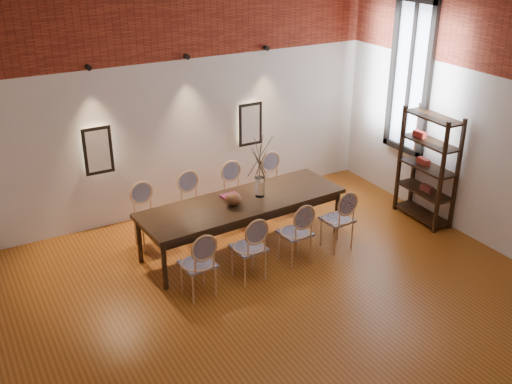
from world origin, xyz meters
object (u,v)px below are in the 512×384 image
shelving_rack (427,167)px  chair_near_d (337,219)px  book (230,196)px  chair_near_b (249,247)px  vase (260,187)px  chair_far_c (238,194)px  chair_far_a (148,217)px  chair_near_a (198,264)px  chair_near_c (295,233)px  dining_table (243,224)px  bowl (233,199)px  chair_far_b (195,205)px  chair_far_d (277,183)px

shelving_rack → chair_near_d: bearing=-175.5°
book → shelving_rack: bearing=-15.0°
chair_near_b → vase: size_ratio=3.13×
chair_far_c → shelving_rack: bearing=148.5°
chair_far_a → chair_far_c: (1.53, 0.10, 0.00)m
chair_near_a → chair_near_b: 0.77m
chair_near_c → vase: bearing=96.1°
chair_near_a → shelving_rack: 4.10m
chair_near_c → chair_near_a: bearing=-180.0°
dining_table → vase: size_ratio=10.20×
chair_near_d → vase: 1.22m
chair_near_b → bowl: bearing=74.4°
chair_far_b → chair_far_d: same height
chair_far_d → book: 1.38m
dining_table → chair_near_a: 1.39m
chair_near_b → chair_near_d: same height
chair_far_c → chair_near_c: bearing=90.0°
chair_far_a → chair_far_c: 1.53m
chair_near_a → chair_far_a: bearing=90.0°
bowl → shelving_rack: bearing=-9.8°
chair_near_a → chair_near_d: size_ratio=1.00×
vase → dining_table: bearing=-176.4°
vase → bowl: vase is taller
chair_far_c → chair_far_b: bearing=0.0°
chair_near_d → bowl: chair_near_d is taller
chair_far_b → book: size_ratio=3.62×
dining_table → vase: 0.60m
chair_near_a → chair_near_c: size_ratio=1.00×
chair_far_a → dining_table: bearing=146.1°
chair_far_c → vase: size_ratio=3.13×
chair_far_b → chair_far_c: (0.76, 0.05, 0.00)m
dining_table → bowl: bowl is taller
chair_far_b → chair_near_b: bearing=90.0°
shelving_rack → chair_near_a: bearing=-175.1°
chair_near_c → dining_table: bearing=116.4°
chair_near_c → chair_far_d: (0.67, 1.59, 0.00)m
chair_near_a → vase: vase is taller
dining_table → chair_near_b: 0.87m
bowl → chair_far_c: bearing=59.2°
chair_near_a → book: (1.01, 1.06, 0.30)m
book → chair_far_a: bearing=156.3°
chair_far_c → chair_far_d: 0.77m
chair_near_d → shelving_rack: 1.84m
chair_far_c → chair_far_a: bearing=0.0°
chair_near_a → chair_far_a: size_ratio=1.00×
chair_near_b → chair_near_c: bearing=0.0°
chair_near_a → chair_near_b: same height
dining_table → chair_far_d: size_ratio=3.26×
book → chair_near_a: bearing=-133.6°
shelving_rack → vase: bearing=168.4°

